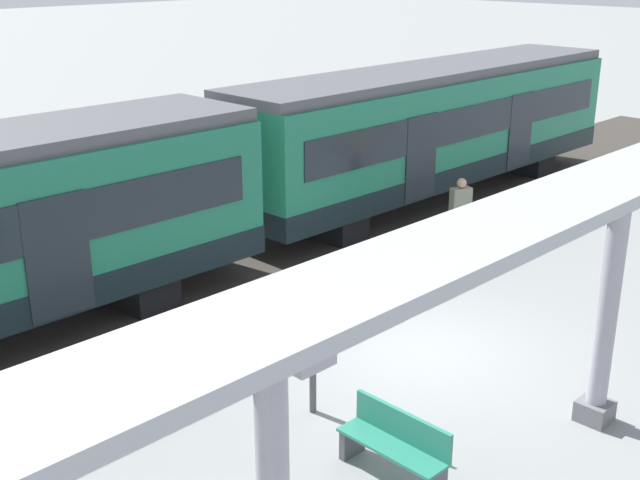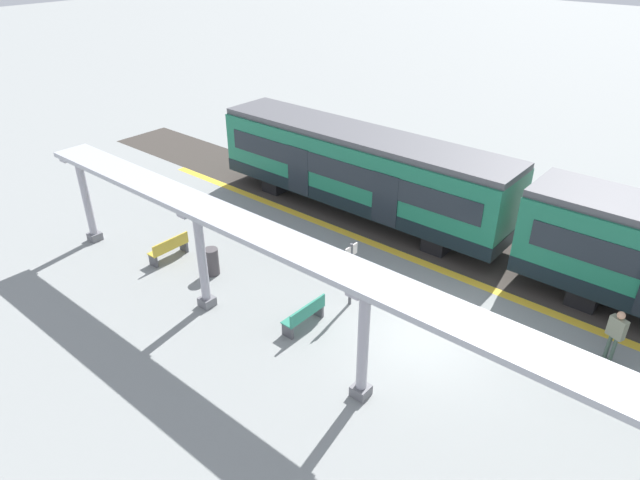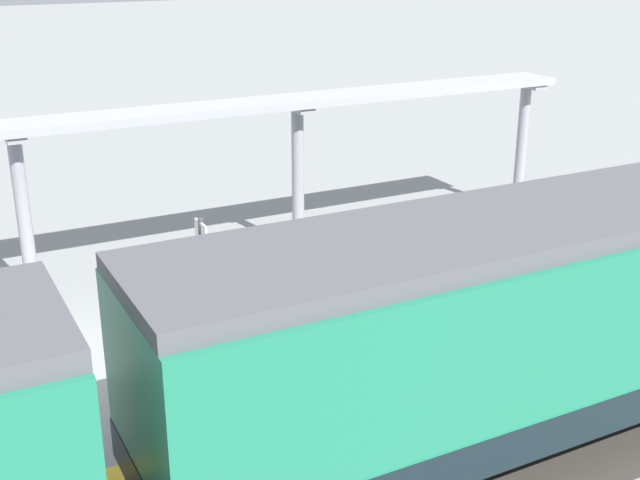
{
  "view_description": "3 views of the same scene",
  "coord_description": "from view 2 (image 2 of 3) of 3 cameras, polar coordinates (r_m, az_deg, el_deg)",
  "views": [
    {
      "loc": [
        7.41,
        -9.68,
        6.22
      ],
      "look_at": [
        -1.83,
        -0.38,
        1.55
      ],
      "focal_mm": 45.48,
      "sensor_mm": 36.0,
      "label": 1
    },
    {
      "loc": [
        11.87,
        6.0,
        10.49
      ],
      "look_at": [
        -0.6,
        -4.48,
        1.29
      ],
      "focal_mm": 31.27,
      "sensor_mm": 36.0,
      "label": 2
    },
    {
      "loc": [
        -13.08,
        1.96,
        6.87
      ],
      "look_at": [
        -0.34,
        -4.71,
        1.6
      ],
      "focal_mm": 45.93,
      "sensor_mm": 36.0,
      "label": 3
    }
  ],
  "objects": [
    {
      "name": "canopy_pillar_second",
      "position": [
        17.18,
        -12.0,
        -1.83
      ],
      "size": [
        1.1,
        0.44,
        3.45
      ],
      "color": "slate",
      "rests_on": "ground"
    },
    {
      "name": "bench_far_end",
      "position": [
        16.66,
        -1.56,
        -7.65
      ],
      "size": [
        1.5,
        0.45,
        0.86
      ],
      "color": "#298067",
      "rests_on": "ground"
    },
    {
      "name": "passenger_waiting_near_edge",
      "position": [
        17.15,
        28.06,
        -8.15
      ],
      "size": [
        0.37,
        0.51,
        1.61
      ],
      "color": "#475F50",
      "rests_on": "ground"
    },
    {
      "name": "platform_info_sign",
      "position": [
        17.13,
        3.16,
        -2.93
      ],
      "size": [
        0.56,
        0.1,
        2.2
      ],
      "color": "#4C4C51",
      "rests_on": "ground"
    },
    {
      "name": "trash_bin",
      "position": [
        19.4,
        -11.0,
        -2.18
      ],
      "size": [
        0.48,
        0.48,
        0.98
      ],
      "primitive_type": "cylinder",
      "color": "#454043",
      "rests_on": "ground"
    },
    {
      "name": "ground_plane",
      "position": [
        16.94,
        10.49,
        -9.4
      ],
      "size": [
        176.0,
        176.0,
        0.0
      ],
      "primitive_type": "plane",
      "color": "gray"
    },
    {
      "name": "trackbed",
      "position": [
        20.93,
        17.83,
        -2.18
      ],
      "size": [
        3.2,
        43.78,
        0.01
      ],
      "primitive_type": "cube",
      "color": "#38332D",
      "rests_on": "ground"
    },
    {
      "name": "bench_near_end",
      "position": [
        20.63,
        -15.16,
        -0.81
      ],
      "size": [
        1.5,
        0.46,
        0.86
      ],
      "color": "gold",
      "rests_on": "ground"
    },
    {
      "name": "tactile_edge_strip",
      "position": [
        19.5,
        15.68,
        -4.32
      ],
      "size": [
        0.38,
        31.78,
        0.01
      ],
      "primitive_type": "cube",
      "color": "yellow",
      "rests_on": "ground"
    },
    {
      "name": "canopy_pillar_nearest",
      "position": [
        22.27,
        -22.8,
        3.95
      ],
      "size": [
        1.1,
        0.44,
        3.45
      ],
      "color": "slate",
      "rests_on": "ground"
    },
    {
      "name": "canopy_pillar_third",
      "position": [
        13.68,
        4.44,
        -10.32
      ],
      "size": [
        1.1,
        0.44,
        3.45
      ],
      "color": "slate",
      "rests_on": "ground"
    },
    {
      "name": "canopy_beam",
      "position": [
        12.63,
        4.65,
        -4.06
      ],
      "size": [
        1.2,
        25.96,
        0.16
      ],
      "primitive_type": "cube",
      "color": "#A8AAB2",
      "rests_on": "canopy_pillar_nearest"
    },
    {
      "name": "train_near_carriage",
      "position": [
        22.76,
        4.02,
        7.02
      ],
      "size": [
        2.65,
        12.94,
        3.48
      ],
      "color": "#1E7654",
      "rests_on": "ground"
    }
  ]
}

